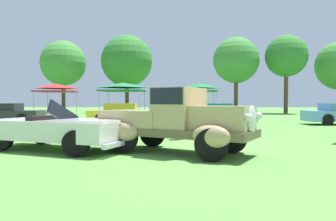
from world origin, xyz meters
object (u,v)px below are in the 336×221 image
at_px(show_car_yellow, 123,114).
at_px(spectator_near_truck, 169,110).
at_px(show_car_teal, 215,115).
at_px(canopy_tent_center_field, 123,86).
at_px(canopy_tent_left_field, 56,87).
at_px(spectator_by_row, 183,113).
at_px(show_car_charcoal, 6,114).
at_px(neighbor_convertible, 60,129).
at_px(feature_pickup_truck, 177,120).
at_px(canopy_tent_right_field, 199,87).

height_order(show_car_yellow, spectator_near_truck, spectator_near_truck).
distance_m(show_car_yellow, show_car_teal, 5.47).
bearing_deg(show_car_teal, canopy_tent_center_field, 138.74).
height_order(show_car_yellow, canopy_tent_left_field, canopy_tent_left_field).
bearing_deg(show_car_yellow, spectator_by_row, -64.37).
distance_m(show_car_yellow, spectator_by_row, 8.49).
height_order(show_car_charcoal, spectator_near_truck, spectator_near_truck).
relative_size(neighbor_convertible, canopy_tent_center_field, 1.42).
distance_m(feature_pickup_truck, show_car_yellow, 11.31).
bearing_deg(feature_pickup_truck, canopy_tent_right_field, 85.87).
relative_size(feature_pickup_truck, spectator_near_truck, 2.56).
bearing_deg(show_car_charcoal, canopy_tent_right_field, 28.96).
xyz_separation_m(show_car_charcoal, spectator_by_row, (10.47, -6.92, 0.31)).
height_order(show_car_charcoal, canopy_tent_right_field, canopy_tent_right_field).
bearing_deg(neighbor_convertible, spectator_by_row, 39.16).
height_order(canopy_tent_left_field, canopy_tent_right_field, same).
bearing_deg(canopy_tent_right_field, canopy_tent_center_field, -168.24).
height_order(feature_pickup_truck, canopy_tent_left_field, canopy_tent_left_field).
distance_m(spectator_near_truck, spectator_by_row, 3.74).
relative_size(canopy_tent_left_field, canopy_tent_center_field, 0.87).
bearing_deg(canopy_tent_right_field, spectator_by_row, -94.50).
bearing_deg(canopy_tent_left_field, spectator_by_row, -53.03).
height_order(feature_pickup_truck, show_car_yellow, feature_pickup_truck).
bearing_deg(spectator_by_row, spectator_near_truck, 100.53).
relative_size(feature_pickup_truck, spectator_by_row, 2.56).
relative_size(neighbor_convertible, canopy_tent_left_field, 1.62).
bearing_deg(spectator_near_truck, neighbor_convertible, -112.86).
distance_m(spectator_near_truck, canopy_tent_left_field, 13.70).
bearing_deg(spectator_near_truck, feature_pickup_truck, -85.37).
height_order(feature_pickup_truck, neighbor_convertible, feature_pickup_truck).
bearing_deg(feature_pickup_truck, spectator_by_row, 87.51).
height_order(feature_pickup_truck, canopy_tent_center_field, canopy_tent_center_field).
bearing_deg(canopy_tent_center_field, show_car_charcoal, -138.66).
bearing_deg(show_car_yellow, feature_pickup_truck, -71.79).
bearing_deg(show_car_teal, neighbor_convertible, -118.48).
bearing_deg(spectator_by_row, canopy_tent_left_field, 126.97).
xyz_separation_m(spectator_by_row, canopy_tent_left_field, (-10.14, 13.47, 1.51)).
height_order(canopy_tent_center_field, canopy_tent_right_field, same).
bearing_deg(canopy_tent_center_field, show_car_yellow, -78.85).
bearing_deg(show_car_charcoal, canopy_tent_center_field, 41.34).
bearing_deg(canopy_tent_center_field, spectator_by_row, -69.43).
distance_m(show_car_teal, canopy_tent_right_field, 6.93).
height_order(show_car_charcoal, spectator_by_row, spectator_by_row).
height_order(neighbor_convertible, canopy_tent_right_field, canopy_tent_right_field).
relative_size(spectator_near_truck, canopy_tent_center_field, 0.54).
relative_size(spectator_near_truck, spectator_by_row, 1.00).
bearing_deg(spectator_by_row, show_car_teal, 75.59).
bearing_deg(neighbor_convertible, show_car_charcoal, 126.13).
distance_m(show_car_teal, canopy_tent_left_field, 13.80).
distance_m(neighbor_convertible, show_car_yellow, 10.42).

